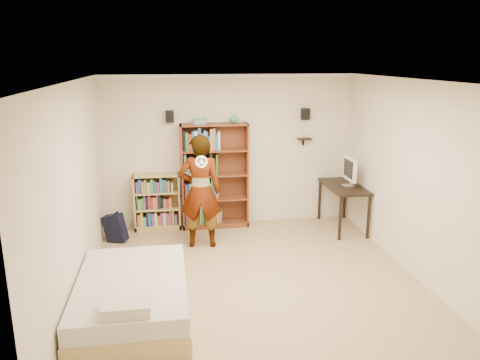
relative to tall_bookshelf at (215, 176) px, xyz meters
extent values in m
cube|color=tan|center=(0.30, -2.33, -0.93)|extent=(4.50, 5.00, 0.01)
cube|color=#F0E1CD|center=(0.30, 0.17, 0.42)|extent=(4.50, 0.02, 2.70)
cube|color=#F0E1CD|center=(0.30, -4.83, 0.42)|extent=(4.50, 0.02, 2.70)
cube|color=#F0E1CD|center=(-1.95, -2.33, 0.42)|extent=(0.02, 5.00, 2.70)
cube|color=#F0E1CD|center=(2.55, -2.33, 0.42)|extent=(0.02, 5.00, 2.70)
cube|color=white|center=(0.30, -2.33, 1.77)|extent=(4.50, 5.00, 0.02)
cube|color=white|center=(0.30, 0.14, 1.74)|extent=(4.50, 0.06, 0.06)
cube|color=white|center=(0.30, -4.80, 1.74)|extent=(4.50, 0.06, 0.06)
cube|color=white|center=(-1.92, -2.33, 1.74)|extent=(0.06, 5.00, 0.06)
cube|color=white|center=(2.52, -2.33, 1.74)|extent=(0.06, 5.00, 0.06)
cube|color=black|center=(-0.75, 0.07, 1.07)|extent=(0.14, 0.12, 0.20)
cube|color=black|center=(1.65, 0.07, 1.07)|extent=(0.14, 0.12, 0.20)
cube|color=black|center=(1.65, 0.08, 0.62)|extent=(0.25, 0.16, 0.02)
imported|color=black|center=(-0.32, -0.88, -0.02)|extent=(0.72, 0.52, 1.84)
torus|color=white|center=(-0.32, -1.22, 0.54)|extent=(0.19, 0.07, 0.19)
camera|label=1|loc=(-0.81, -8.02, 2.04)|focal=35.00mm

